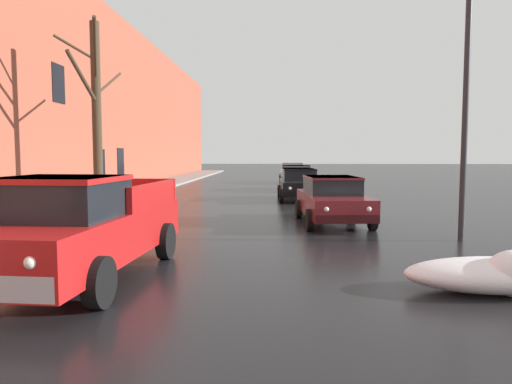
# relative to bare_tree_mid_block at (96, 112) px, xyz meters

# --- Properties ---
(left_sidewalk_slab) EXTENTS (2.43, 80.00, 0.13)m
(left_sidewalk_slab) POSITION_rel_bare_tree_mid_block_xyz_m (-1.44, -0.28, -3.48)
(left_sidewalk_slab) COLOR gray
(left_sidewalk_slab) RESTS_ON ground
(brick_townhouse_facade) EXTENTS (0.63, 80.00, 10.08)m
(brick_townhouse_facade) POSITION_rel_bare_tree_mid_block_xyz_m (-3.15, -0.28, 1.49)
(brick_townhouse_facade) COLOR #9E4C38
(brick_townhouse_facade) RESTS_ON ground
(snow_bank_near_corner_left) EXTENTS (2.65, 1.49, 0.71)m
(snow_bank_near_corner_left) POSITION_rel_bare_tree_mid_block_xyz_m (0.38, 1.97, -3.29)
(snow_bank_near_corner_left) COLOR white
(snow_bank_near_corner_left) RESTS_ON ground
(snow_bank_along_left_kerb) EXTENTS (2.78, 1.17, 0.70)m
(snow_bank_along_left_kerb) POSITION_rel_bare_tree_mid_block_xyz_m (9.76, -9.02, -3.27)
(snow_bank_along_left_kerb) COLOR white
(snow_bank_along_left_kerb) RESTS_ON ground
(bare_tree_mid_block) EXTENTS (1.82, 4.06, 6.64)m
(bare_tree_mid_block) POSITION_rel_bare_tree_mid_block_xyz_m (0.00, 0.00, 0.00)
(bare_tree_mid_block) COLOR #423323
(bare_tree_mid_block) RESTS_ON ground
(pickup_truck_red_approaching_near_lane) EXTENTS (2.38, 5.27, 1.76)m
(pickup_truck_red_approaching_near_lane) POSITION_rel_bare_tree_mid_block_xyz_m (3.00, -8.54, -2.66)
(pickup_truck_red_approaching_near_lane) COLOR red
(pickup_truck_red_approaching_near_lane) RESTS_ON ground
(sedan_maroon_parked_kerbside_close) EXTENTS (2.14, 4.33, 1.42)m
(sedan_maroon_parked_kerbside_close) POSITION_rel_bare_tree_mid_block_xyz_m (7.96, -1.92, -2.79)
(sedan_maroon_parked_kerbside_close) COLOR maroon
(sedan_maroon_parked_kerbside_close) RESTS_ON ground
(sedan_black_parked_kerbside_mid) EXTENTS (1.98, 4.13, 1.42)m
(sedan_black_parked_kerbside_mid) POSITION_rel_bare_tree_mid_block_xyz_m (7.27, 5.31, -2.79)
(sedan_black_parked_kerbside_mid) COLOR black
(sedan_black_parked_kerbside_mid) RESTS_ON ground
(sedan_grey_parked_far_down_block) EXTENTS (2.11, 4.29, 1.42)m
(sedan_grey_parked_far_down_block) POSITION_rel_bare_tree_mid_block_xyz_m (7.42, 10.98, -2.79)
(sedan_grey_parked_far_down_block) COLOR slate
(sedan_grey_parked_far_down_block) RESTS_ON ground
(sedan_white_queued_behind_truck) EXTENTS (1.93, 4.01, 1.42)m
(sedan_white_queued_behind_truck) POSITION_rel_bare_tree_mid_block_xyz_m (7.34, 17.68, -2.80)
(sedan_white_queued_behind_truck) COLOR silver
(sedan_white_queued_behind_truck) RESTS_ON ground
(street_lamp_post) EXTENTS (0.44, 0.24, 6.64)m
(street_lamp_post) POSITION_rel_bare_tree_mid_block_xyz_m (10.75, -4.69, 0.13)
(street_lamp_post) COLOR #28282D
(street_lamp_post) RESTS_ON ground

